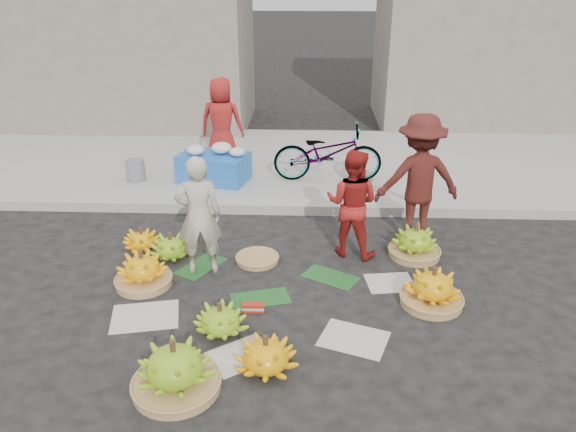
{
  "coord_description": "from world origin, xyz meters",
  "views": [
    {
      "loc": [
        0.43,
        -5.53,
        3.45
      ],
      "look_at": [
        0.18,
        0.52,
        0.7
      ],
      "focal_mm": 35.0,
      "sensor_mm": 36.0,
      "label": 1
    }
  ],
  "objects_px": {
    "banana_bunch_0": "(142,271)",
    "banana_bunch_4": "(433,288)",
    "vendor_cream": "(199,216)",
    "bicycle": "(328,153)",
    "flower_table": "(214,166)"
  },
  "relations": [
    {
      "from": "banana_bunch_0",
      "to": "vendor_cream",
      "type": "bearing_deg",
      "value": 29.77
    },
    {
      "from": "banana_bunch_4",
      "to": "vendor_cream",
      "type": "distance_m",
      "value": 2.78
    },
    {
      "from": "banana_bunch_0",
      "to": "flower_table",
      "type": "height_order",
      "value": "flower_table"
    },
    {
      "from": "banana_bunch_4",
      "to": "flower_table",
      "type": "bearing_deg",
      "value": 130.83
    },
    {
      "from": "banana_bunch_0",
      "to": "banana_bunch_4",
      "type": "distance_m",
      "value": 3.29
    },
    {
      "from": "banana_bunch_0",
      "to": "banana_bunch_4",
      "type": "relative_size",
      "value": 0.99
    },
    {
      "from": "banana_bunch_4",
      "to": "flower_table",
      "type": "height_order",
      "value": "flower_table"
    },
    {
      "from": "banana_bunch_4",
      "to": "vendor_cream",
      "type": "height_order",
      "value": "vendor_cream"
    },
    {
      "from": "vendor_cream",
      "to": "banana_bunch_0",
      "type": "bearing_deg",
      "value": 19.6
    },
    {
      "from": "banana_bunch_0",
      "to": "banana_bunch_4",
      "type": "xyz_separation_m",
      "value": [
        3.28,
        -0.27,
        0.01
      ]
    },
    {
      "from": "banana_bunch_0",
      "to": "banana_bunch_4",
      "type": "height_order",
      "value": "banana_bunch_4"
    },
    {
      "from": "vendor_cream",
      "to": "bicycle",
      "type": "relative_size",
      "value": 0.83
    },
    {
      "from": "banana_bunch_0",
      "to": "bicycle",
      "type": "relative_size",
      "value": 0.38
    },
    {
      "from": "flower_table",
      "to": "bicycle",
      "type": "relative_size",
      "value": 0.7
    },
    {
      "from": "banana_bunch_0",
      "to": "banana_bunch_4",
      "type": "bearing_deg",
      "value": -4.68
    }
  ]
}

